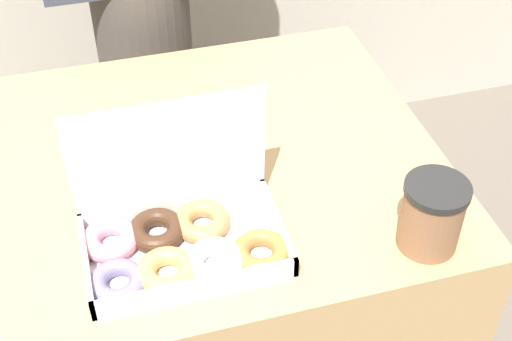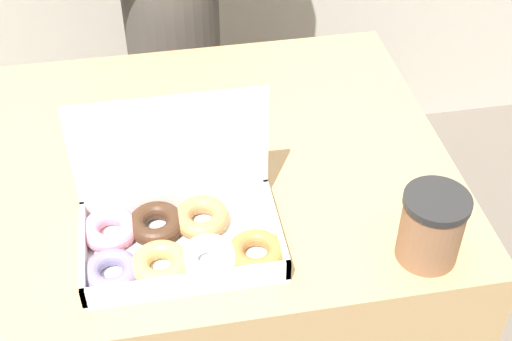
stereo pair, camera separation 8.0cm
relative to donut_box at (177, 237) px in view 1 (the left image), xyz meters
name	(u,v)px [view 1 (the left image)]	position (x,y,z in m)	size (l,w,h in m)	color
table	(207,290)	(0.08, 0.21, -0.41)	(0.89, 0.76, 0.76)	tan
donut_box	(177,237)	(0.00, 0.00, 0.00)	(0.35, 0.21, 0.24)	white
coffee_cup	(432,215)	(0.39, -0.09, 0.03)	(0.10, 0.10, 0.12)	#8C6042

